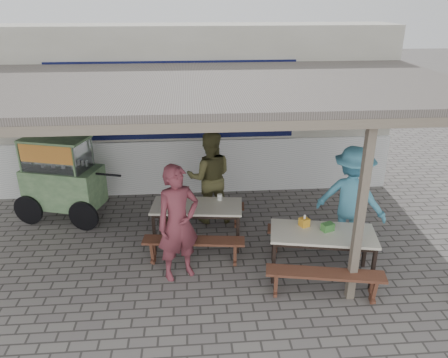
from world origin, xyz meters
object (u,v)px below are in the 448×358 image
bench_left_wall (201,210)px  condiment_bowl (179,203)px  vendor_cart (61,176)px  bench_right_street (325,279)px  tissue_box (304,222)px  bench_right_wall (317,236)px  condiment_jar (220,197)px  table_left (197,209)px  bench_left_street (194,245)px  patron_street_side (178,223)px  donation_box (328,227)px  patron_wall_side (210,177)px  patron_right_table (351,198)px  table_right (323,237)px

bench_left_wall → condiment_bowl: bearing=-116.6°
vendor_cart → condiment_bowl: size_ratio=11.67×
bench_right_street → tissue_box: bearing=109.6°
bench_right_wall → condiment_jar: (-1.58, 0.68, 0.46)m
table_left → vendor_cart: vendor_cart is taller
table_left → bench_right_street: (1.76, -1.67, -0.33)m
bench_left_street → bench_left_wall: size_ratio=1.00×
table_left → bench_right_wall: bearing=-7.2°
bench_left_street → condiment_jar: condiment_jar is taller
patron_street_side → donation_box: (2.25, -0.11, -0.11)m
bench_right_wall → tissue_box: (-0.35, -0.37, 0.47)m
bench_left_wall → bench_right_wall: 2.22m
patron_street_side → bench_left_street: bearing=28.3°
condiment_bowl → tissue_box: bearing=-25.3°
patron_wall_side → donation_box: patron_wall_side is taller
condiment_jar → donation_box: bearing=-38.3°
bench_left_wall → bench_left_street: bearing=-90.0°
patron_wall_side → bench_right_wall: bearing=141.9°
bench_left_wall → patron_street_side: patron_street_side is taller
patron_right_table → bench_left_wall: bearing=13.3°
vendor_cart → condiment_jar: size_ratio=21.13×
table_right → condiment_jar: bearing=150.1°
table_right → vendor_cart: size_ratio=0.80×
bench_left_wall → vendor_cart: vendor_cart is taller
bench_right_street → patron_street_side: (-2.05, 0.75, 0.57)m
tissue_box → condiment_jar: (-1.23, 1.05, -0.02)m
condiment_bowl → bench_right_wall: bearing=-13.4°
bench_right_street → patron_street_side: bearing=170.9°
patron_right_table → condiment_bowl: bearing=26.6°
bench_left_street → table_right: size_ratio=0.98×
table_right → patron_street_side: patron_street_side is taller
patron_right_table → condiment_jar: size_ratio=18.25×
tissue_box → table_left: bearing=152.3°
patron_wall_side → bench_left_street: bearing=77.7°
vendor_cart → table_right: bearing=-10.3°
patron_street_side → patron_wall_side: size_ratio=1.03×
bench_left_street → condiment_bowl: bearing=115.2°
patron_street_side → condiment_bowl: bearing=65.8°
patron_street_side → donation_box: bearing=-27.4°
tissue_box → condiment_jar: 1.62m
table_left → table_right: same height
patron_right_table → condiment_jar: bearing=20.9°
table_left → patron_street_side: (-0.29, -0.92, 0.24)m
condiment_jar → bench_right_street: bearing=-54.0°
patron_right_table → condiment_bowl: patron_right_table is taller
donation_box → condiment_jar: 1.97m
table_left → condiment_jar: bearing=32.3°
vendor_cart → patron_right_table: (5.12, -1.46, 0.02)m
table_right → bench_right_street: (-0.12, -0.59, -0.33)m
condiment_bowl → bench_right_street: bearing=-40.0°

